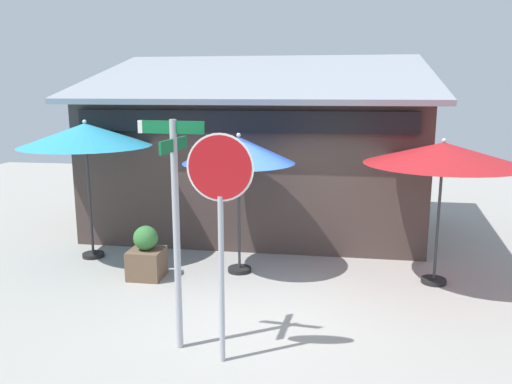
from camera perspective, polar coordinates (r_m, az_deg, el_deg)
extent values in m
cube|color=#9E9B93|center=(8.53, 0.14, -12.60)|extent=(28.00, 28.00, 0.10)
cube|color=#473833|center=(12.65, 0.26, 3.03)|extent=(7.53, 4.29, 3.12)
cube|color=#999EA8|center=(12.37, 0.16, 12.83)|extent=(8.03, 4.90, 1.21)
cube|color=black|center=(10.37, -1.59, 7.87)|extent=(6.93, 0.16, 0.44)
cylinder|color=#A8AAB2|center=(6.71, -8.85, -5.13)|extent=(0.09, 0.09, 3.06)
cube|color=#116B38|center=(6.45, -9.24, 7.14)|extent=(0.82, 0.10, 0.16)
cube|color=#116B38|center=(6.47, -9.18, 5.20)|extent=(0.10, 0.82, 0.16)
cube|color=white|center=(6.63, -12.77, 7.12)|extent=(0.06, 0.04, 0.16)
cylinder|color=#A8AAB2|center=(6.46, -3.87, -9.91)|extent=(0.07, 0.07, 2.16)
cylinder|color=white|center=(6.08, -4.05, 2.73)|extent=(0.83, 0.04, 0.83)
cylinder|color=red|center=(6.08, -4.05, 2.73)|extent=(0.78, 0.05, 0.78)
cylinder|color=black|center=(11.18, -17.69, -6.71)|extent=(0.44, 0.44, 0.08)
cylinder|color=#333335|center=(10.89, -18.06, -1.02)|extent=(0.05, 0.05, 2.35)
cone|color=#2D99BC|center=(10.69, -18.51, 6.08)|extent=(2.59, 2.59, 0.45)
sphere|color=silver|center=(10.67, -18.60, 7.45)|extent=(0.08, 0.08, 0.08)
cylinder|color=black|center=(9.85, -1.86, -8.64)|extent=(0.44, 0.44, 0.08)
cylinder|color=#333335|center=(9.55, -1.90, -2.82)|extent=(0.05, 0.05, 2.14)
cone|color=#2D56B7|center=(9.31, -1.95, 4.72)|extent=(2.06, 2.06, 0.48)
sphere|color=silver|center=(9.29, -1.96, 6.36)|extent=(0.08, 0.08, 0.08)
cylinder|color=black|center=(9.84, 19.21, -9.33)|extent=(0.44, 0.44, 0.08)
cylinder|color=#333335|center=(9.53, 19.63, -3.34)|extent=(0.05, 0.05, 2.20)
cone|color=#B21E23|center=(9.30, 20.15, 4.07)|extent=(2.68, 2.68, 0.38)
sphere|color=silver|center=(9.28, 20.24, 5.41)|extent=(0.08, 0.08, 0.08)
cube|color=brown|center=(9.69, -12.09, -7.81)|extent=(0.61, 0.61, 0.54)
sphere|color=#387538|center=(9.54, -12.21, -5.03)|extent=(0.45, 0.45, 0.45)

